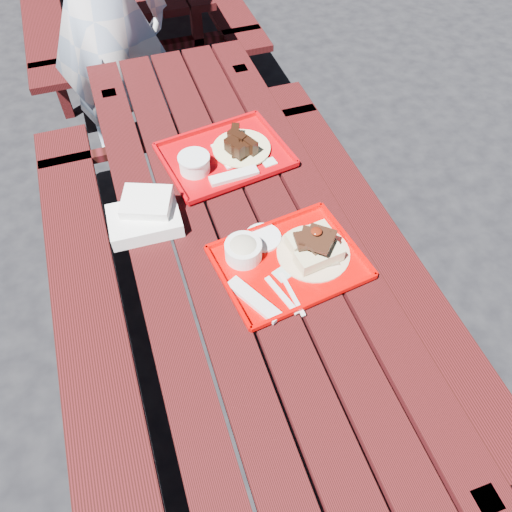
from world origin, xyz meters
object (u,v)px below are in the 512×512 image
at_px(picnic_table_near, 243,269).
at_px(far_tray, 224,155).
at_px(person, 100,8).
at_px(near_tray, 286,254).

xyz_separation_m(picnic_table_near, far_tray, (0.05, 0.38, 0.21)).
height_order(picnic_table_near, person, person).
xyz_separation_m(near_tray, person, (-0.34, 1.59, 0.10)).
bearing_deg(near_tray, far_tray, 95.49).
bearing_deg(person, picnic_table_near, 119.53).
bearing_deg(far_tray, picnic_table_near, -97.69).
relative_size(picnic_table_near, near_tray, 4.95).
relative_size(picnic_table_near, far_tray, 4.76).
height_order(near_tray, person, person).
distance_m(near_tray, person, 1.63).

